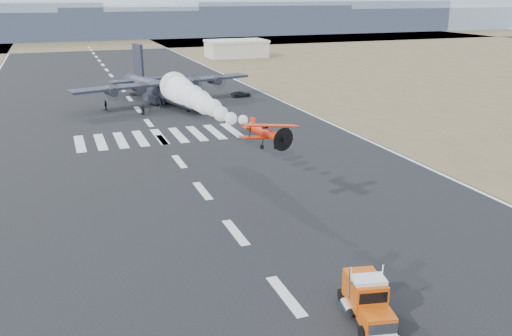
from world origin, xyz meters
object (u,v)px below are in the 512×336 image
aerobatic_biplane (267,133)px  crew_g (161,105)px  crew_c (149,107)px  transport_aircraft (161,89)px  crew_f (201,103)px  hangar_right (236,48)px  crew_h (205,103)px  crew_b (164,103)px  semi_truck (367,298)px  crew_a (143,109)px  crew_d (106,105)px  crew_e (142,110)px  support_vehicle (241,94)px

aerobatic_biplane → crew_g: bearing=83.0°
aerobatic_biplane → crew_c: 55.17m
transport_aircraft → crew_f: 10.02m
hangar_right → crew_h: hangar_right is taller
crew_b → crew_h: 8.05m
aerobatic_biplane → transport_aircraft: bearing=81.7°
semi_truck → crew_a: 72.19m
crew_d → crew_c: bearing=90.2°
crew_e → crew_f: crew_e is taller
crew_d → hangar_right: bearing=175.3°
crew_g → crew_b: bearing=-37.5°
semi_truck → crew_d: 79.15m
transport_aircraft → crew_a: 11.50m
crew_e → semi_truck: bearing=55.4°
crew_c → crew_e: crew_e is taller
semi_truck → crew_e: semi_truck is taller
crew_a → crew_f: 11.95m
aerobatic_biplane → support_vehicle: (18.66, 62.73, -7.99)m
crew_h → hangar_right: bearing=58.1°
aerobatic_biplane → hangar_right: bearing=65.7°
crew_h → crew_g: bearing=159.1°
transport_aircraft → crew_e: size_ratio=21.16×
aerobatic_biplane → crew_a: (-4.08, 52.43, -7.70)m
crew_h → crew_b: bearing=152.1°
transport_aircraft → crew_g: (-1.35, -6.29, -2.01)m
aerobatic_biplane → crew_f: (7.60, 54.93, -7.75)m
support_vehicle → crew_b: size_ratio=2.34×
semi_truck → crew_e: bearing=105.1°
crew_c → crew_h: size_ratio=0.99×
crew_a → crew_b: size_ratio=0.97×
crew_b → crew_d: crew_d is taller
support_vehicle → crew_h: size_ratio=2.44×
aerobatic_biplane → semi_truck: bearing=-98.1°
crew_b → crew_f: crew_b is taller
crew_a → crew_g: 5.44m
crew_e → crew_c: bearing=-162.0°
hangar_right → crew_c: bearing=-118.8°
crew_g → crew_e: bearing=142.2°
crew_f → crew_g: size_ratio=1.01×
crew_f → crew_b: bearing=-3.3°
hangar_right → crew_a: (-45.72, -82.52, -2.12)m
hangar_right → aerobatic_biplane: 141.34m
crew_d → crew_e: (5.91, -6.85, -0.03)m
support_vehicle → crew_f: size_ratio=2.56×
semi_truck → crew_h: 74.58m
crew_f → crew_g: 7.79m
crew_f → aerobatic_biplane: bearing=95.3°
crew_e → crew_h: 12.87m
transport_aircraft → semi_truck: bearing=-106.0°
crew_f → crew_g: (-7.70, 1.20, -0.01)m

